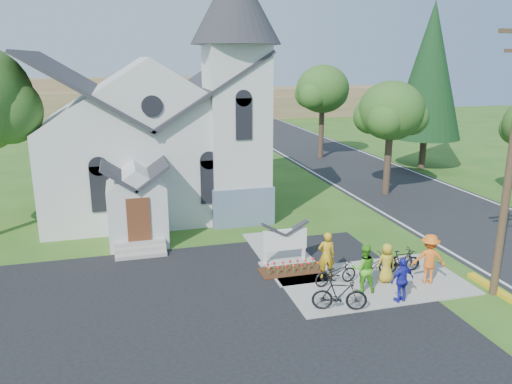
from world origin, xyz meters
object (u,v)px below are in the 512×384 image
object	(u,v)px
cyclist_4	(386,263)
bike_4	(400,261)
bike_2	(374,265)
cyclist_3	(429,259)
bike_0	(336,273)
bike_3	(401,261)
cyclist_1	(364,268)
cyclist_2	(402,280)
church_sign	(285,240)
cyclist_0	(327,255)
bike_1	(340,295)

from	to	relation	value
cyclist_4	bike_4	bearing A→B (deg)	-147.44
cyclist_4	bike_4	world-z (taller)	cyclist_4
bike_2	cyclist_3	world-z (taller)	cyclist_3
bike_0	cyclist_4	bearing A→B (deg)	-106.05
bike_3	cyclist_1	bearing A→B (deg)	114.99
bike_0	cyclist_2	distance (m)	2.53
bike_2	bike_3	bearing A→B (deg)	-108.43
cyclist_4	bike_3	bearing A→B (deg)	-150.68
cyclist_3	church_sign	bearing A→B (deg)	-12.27
cyclist_3	cyclist_0	bearing A→B (deg)	1.57
cyclist_0	bike_0	size ratio (longest dim) A/B	1.06
cyclist_0	bike_2	size ratio (longest dim) A/B	1.15
cyclist_4	church_sign	bearing A→B (deg)	-43.10
bike_3	cyclist_4	xyz separation A→B (m)	(-1.04, -0.61, 0.30)
cyclist_1	cyclist_2	size ratio (longest dim) A/B	1.12
bike_1	cyclist_2	world-z (taller)	cyclist_2
cyclist_0	cyclist_1	world-z (taller)	cyclist_0
bike_0	bike_2	bearing A→B (deg)	-87.65
bike_1	cyclist_4	distance (m)	3.09
cyclist_2	bike_3	bearing A→B (deg)	-130.39
church_sign	cyclist_3	size ratio (longest dim) A/B	1.14
cyclist_0	bike_4	size ratio (longest dim) A/B	1.05
cyclist_0	bike_0	world-z (taller)	cyclist_0
bike_3	cyclist_0	bearing A→B (deg)	82.71
bike_1	bike_4	bearing A→B (deg)	-40.43
church_sign	cyclist_0	xyz separation A→B (m)	(1.07, -1.89, -0.04)
church_sign	bike_1	distance (m)	4.45
bike_0	cyclist_3	size ratio (longest dim) A/B	0.91
bike_0	bike_3	bearing A→B (deg)	-91.57
cyclist_3	bike_3	bearing A→B (deg)	-42.92
bike_1	cyclist_4	size ratio (longest dim) A/B	1.22
bike_0	cyclist_1	xyz separation A→B (m)	(0.74, -0.79, 0.45)
bike_3	church_sign	bearing A→B (deg)	60.78
cyclist_0	bike_3	xyz separation A→B (m)	(3.11, -0.32, -0.47)
bike_4	bike_1	bearing A→B (deg)	122.71
cyclist_2	cyclist_4	bearing A→B (deg)	-109.48
cyclist_0	cyclist_1	size ratio (longest dim) A/B	1.03
bike_1	bike_3	bearing A→B (deg)	-41.32
cyclist_1	cyclist_2	distance (m)	1.43
cyclist_3	bike_4	bearing A→B (deg)	-41.05
bike_2	cyclist_4	bearing A→B (deg)	176.40
bike_4	cyclist_1	bearing A→B (deg)	118.93
church_sign	bike_1	bearing A→B (deg)	-83.63
church_sign	cyclist_3	bearing A→B (deg)	-35.22
cyclist_1	bike_4	distance (m)	2.52
cyclist_1	bike_3	distance (m)	2.56
cyclist_2	cyclist_4	xyz separation A→B (m)	(0.28, 1.58, -0.04)
cyclist_0	bike_1	world-z (taller)	cyclist_0
cyclist_2	bike_2	size ratio (longest dim) A/B	1.00
cyclist_2	bike_4	bearing A→B (deg)	-128.73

